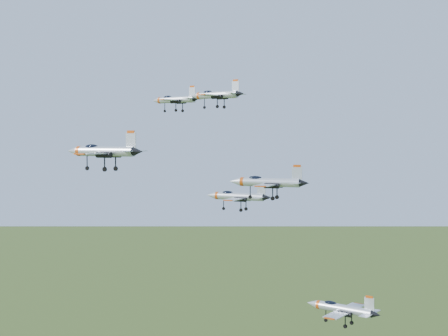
% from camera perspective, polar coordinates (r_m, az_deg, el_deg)
% --- Properties ---
extents(jet_lead, '(12.05, 10.09, 3.23)m').
position_cam_1_polar(jet_lead, '(126.16, -4.53, 6.26)').
color(jet_lead, silver).
extents(jet_left_high, '(11.54, 9.68, 3.09)m').
position_cam_1_polar(jet_left_high, '(110.36, -0.76, 6.72)').
color(jet_left_high, silver).
extents(jet_right_high, '(13.90, 11.49, 3.71)m').
position_cam_1_polar(jet_right_high, '(92.40, -11.01, 1.54)').
color(jet_right_high, silver).
extents(jet_left_low, '(12.55, 10.30, 3.37)m').
position_cam_1_polar(jet_left_low, '(111.12, 1.23, -2.59)').
color(jet_left_low, silver).
extents(jet_right_low, '(12.52, 10.34, 3.35)m').
position_cam_1_polar(jet_right_low, '(93.34, 3.98, -1.29)').
color(jet_right_low, silver).
extents(jet_trail, '(12.46, 10.50, 3.35)m').
position_cam_1_polar(jet_trail, '(100.70, 10.70, -12.50)').
color(jet_trail, silver).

